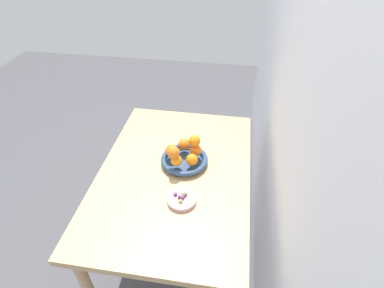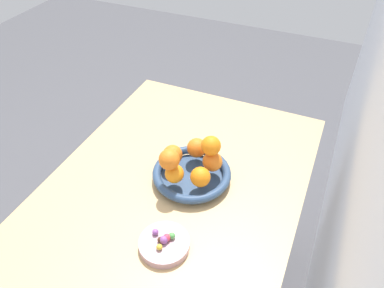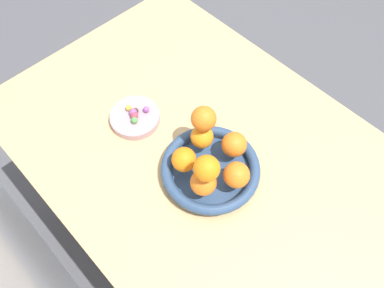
% 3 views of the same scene
% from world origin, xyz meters
% --- Properties ---
extents(ground_plane, '(6.00, 6.00, 0.00)m').
position_xyz_m(ground_plane, '(0.00, 0.00, 0.00)').
color(ground_plane, '#4C4C51').
extents(wall_back, '(4.00, 0.05, 2.50)m').
position_xyz_m(wall_back, '(0.00, 0.52, 1.25)').
color(wall_back, silver).
rests_on(wall_back, ground_plane).
extents(dining_table, '(1.10, 0.76, 0.74)m').
position_xyz_m(dining_table, '(0.00, 0.00, 0.65)').
color(dining_table, tan).
rests_on(dining_table, ground_plane).
extents(fruit_bowl, '(0.24, 0.24, 0.04)m').
position_xyz_m(fruit_bowl, '(-0.07, 0.04, 0.76)').
color(fruit_bowl, navy).
rests_on(fruit_bowl, dining_table).
extents(candy_dish, '(0.13, 0.13, 0.02)m').
position_xyz_m(candy_dish, '(0.18, 0.07, 0.75)').
color(candy_dish, '#B28C99').
rests_on(candy_dish, dining_table).
extents(orange_0, '(0.06, 0.06, 0.06)m').
position_xyz_m(orange_0, '(-0.03, 0.09, 0.81)').
color(orange_0, orange).
rests_on(orange_0, fruit_bowl).
extents(orange_1, '(0.06, 0.06, 0.06)m').
position_xyz_m(orange_1, '(-0.10, 0.10, 0.81)').
color(orange_1, orange).
rests_on(orange_1, fruit_bowl).
extents(orange_2, '(0.06, 0.06, 0.06)m').
position_xyz_m(orange_2, '(-0.14, 0.03, 0.81)').
color(orange_2, orange).
rests_on(orange_2, fruit_bowl).
extents(orange_3, '(0.06, 0.06, 0.06)m').
position_xyz_m(orange_3, '(-0.08, -0.03, 0.81)').
color(orange_3, orange).
rests_on(orange_3, fruit_bowl).
extents(orange_4, '(0.06, 0.06, 0.06)m').
position_xyz_m(orange_4, '(-0.01, 0.01, 0.81)').
color(orange_4, orange).
rests_on(orange_4, fruit_bowl).
extents(orange_5, '(0.06, 0.06, 0.06)m').
position_xyz_m(orange_5, '(-0.10, 0.09, 0.87)').
color(orange_5, orange).
rests_on(orange_5, orange_1).
extents(orange_6, '(0.06, 0.06, 0.06)m').
position_xyz_m(orange_6, '(-0.01, 0.00, 0.87)').
color(orange_6, orange).
rests_on(orange_6, orange_4).
extents(candy_ball_0, '(0.02, 0.02, 0.02)m').
position_xyz_m(candy_ball_0, '(0.17, 0.08, 0.77)').
color(candy_ball_0, '#C6384C').
rests_on(candy_ball_0, candy_dish).
extents(candy_ball_1, '(0.02, 0.02, 0.02)m').
position_xyz_m(candy_ball_1, '(0.21, 0.07, 0.77)').
color(candy_ball_1, gold).
rests_on(candy_ball_1, candy_dish).
extents(candy_ball_2, '(0.02, 0.02, 0.02)m').
position_xyz_m(candy_ball_2, '(0.17, 0.04, 0.77)').
color(candy_ball_2, '#8C4C99').
rests_on(candy_ball_2, candy_dish).
extents(candy_ball_3, '(0.02, 0.02, 0.02)m').
position_xyz_m(candy_ball_3, '(0.19, 0.06, 0.77)').
color(candy_ball_3, '#472819').
rests_on(candy_ball_3, candy_dish).
extents(candy_ball_4, '(0.02, 0.02, 0.02)m').
position_xyz_m(candy_ball_4, '(0.16, 0.09, 0.77)').
color(candy_ball_4, '#4C9947').
rests_on(candy_ball_4, candy_dish).
extents(candy_ball_5, '(0.02, 0.02, 0.02)m').
position_xyz_m(candy_ball_5, '(0.18, 0.07, 0.77)').
color(candy_ball_5, '#8C4C99').
rests_on(candy_ball_5, candy_dish).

